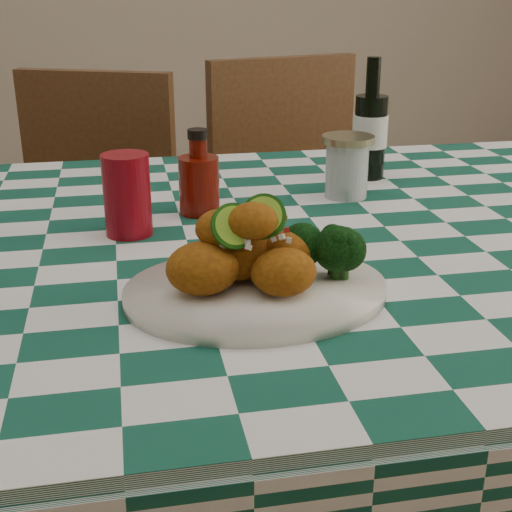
{
  "coord_description": "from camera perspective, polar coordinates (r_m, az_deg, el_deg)",
  "views": [
    {
      "loc": [
        -0.19,
        -0.99,
        1.15
      ],
      "look_at": [
        -0.04,
        -0.22,
        0.84
      ],
      "focal_mm": 50.0,
      "sensor_mm": 36.0,
      "label": 1
    }
  ],
  "objects": [
    {
      "name": "dining_table",
      "position": [
        1.26,
        -0.09,
        -15.4
      ],
      "size": [
        1.66,
        1.06,
        0.79
      ],
      "primitive_type": null,
      "color": "#134C3B",
      "rests_on": "ground"
    },
    {
      "name": "plate",
      "position": [
        0.86,
        0.0,
        -2.86
      ],
      "size": [
        0.32,
        0.25,
        0.02
      ],
      "primitive_type": null,
      "rotation": [
        0.0,
        0.0,
        0.01
      ],
      "color": "white",
      "rests_on": "dining_table"
    },
    {
      "name": "fried_chicken_pile",
      "position": [
        0.83,
        -0.4,
        0.89
      ],
      "size": [
        0.16,
        0.12,
        0.1
      ],
      "primitive_type": null,
      "color": "#99560E",
      "rests_on": "plate"
    },
    {
      "name": "broccoli_side",
      "position": [
        0.87,
        5.3,
        0.37
      ],
      "size": [
        0.09,
        0.09,
        0.06
      ],
      "primitive_type": null,
      "color": "black",
      "rests_on": "plate"
    },
    {
      "name": "red_tumbler",
      "position": [
        1.07,
        -10.27,
        4.83
      ],
      "size": [
        0.09,
        0.09,
        0.12
      ],
      "primitive_type": "cylinder",
      "rotation": [
        0.0,
        0.0,
        -0.37
      ],
      "color": "maroon",
      "rests_on": "dining_table"
    },
    {
      "name": "ketchup_bottle",
      "position": [
        1.15,
        -4.61,
        6.72
      ],
      "size": [
        0.08,
        0.08,
        0.14
      ],
      "primitive_type": null,
      "rotation": [
        0.0,
        0.0,
        -0.3
      ],
      "color": "#5A0D04",
      "rests_on": "dining_table"
    },
    {
      "name": "mason_jar",
      "position": [
        1.25,
        7.28,
        7.11
      ],
      "size": [
        0.12,
        0.12,
        0.11
      ],
      "primitive_type": null,
      "rotation": [
        0.0,
        0.0,
        0.39
      ],
      "color": "#B2BCBA",
      "rests_on": "dining_table"
    },
    {
      "name": "beer_bottle",
      "position": [
        1.37,
        9.17,
        10.78
      ],
      "size": [
        0.08,
        0.08,
        0.23
      ],
      "primitive_type": null,
      "rotation": [
        0.0,
        0.0,
        -0.37
      ],
      "color": "black",
      "rests_on": "dining_table"
    },
    {
      "name": "wooden_chair_left",
      "position": [
        1.87,
        -14.17,
        -0.71
      ],
      "size": [
        0.56,
        0.57,
        0.92
      ],
      "primitive_type": null,
      "rotation": [
        0.0,
        0.0,
        -0.39
      ],
      "color": "#472814",
      "rests_on": "ground"
    },
    {
      "name": "wooden_chair_right",
      "position": [
        1.91,
        4.66,
        0.82
      ],
      "size": [
        0.53,
        0.54,
        0.94
      ],
      "primitive_type": null,
      "rotation": [
        0.0,
        0.0,
        0.25
      ],
      "color": "#472814",
      "rests_on": "ground"
    }
  ]
}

